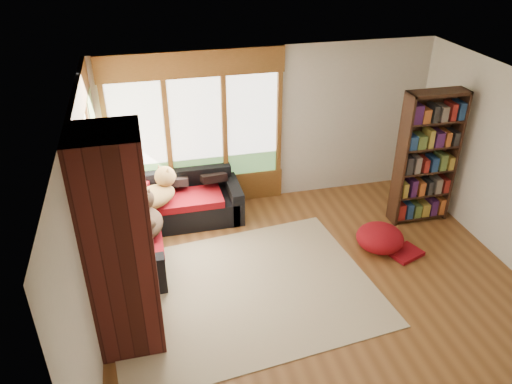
{
  "coord_description": "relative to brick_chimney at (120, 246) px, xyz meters",
  "views": [
    {
      "loc": [
        -2.02,
        -4.84,
        4.37
      ],
      "look_at": [
        -0.59,
        1.03,
        0.95
      ],
      "focal_mm": 35.0,
      "sensor_mm": 36.0,
      "label": 1
    }
  ],
  "objects": [
    {
      "name": "floor",
      "position": [
        2.4,
        0.35,
        -1.3
      ],
      "size": [
        5.5,
        5.5,
        0.0
      ],
      "primitive_type": "plane",
      "color": "brown",
      "rests_on": "ground"
    },
    {
      "name": "ceiling",
      "position": [
        2.4,
        0.35,
        1.3
      ],
      "size": [
        5.5,
        5.5,
        0.0
      ],
      "primitive_type": "plane",
      "color": "white"
    },
    {
      "name": "wall_back",
      "position": [
        2.4,
        2.85,
        0.0
      ],
      "size": [
        5.5,
        0.04,
        2.6
      ],
      "primitive_type": "cube",
      "color": "silver",
      "rests_on": "ground"
    },
    {
      "name": "wall_front",
      "position": [
        2.4,
        -2.15,
        0.0
      ],
      "size": [
        5.5,
        0.04,
        2.6
      ],
      "primitive_type": "cube",
      "color": "silver",
      "rests_on": "ground"
    },
    {
      "name": "wall_left",
      "position": [
        -0.35,
        0.35,
        0.0
      ],
      "size": [
        0.04,
        5.0,
        2.6
      ],
      "primitive_type": "cube",
      "color": "silver",
      "rests_on": "ground"
    },
    {
      "name": "windows_back",
      "position": [
        1.2,
        2.82,
        0.05
      ],
      "size": [
        2.82,
        0.1,
        1.9
      ],
      "color": "brown",
      "rests_on": "wall_back"
    },
    {
      "name": "windows_left",
      "position": [
        -0.32,
        1.55,
        0.05
      ],
      "size": [
        0.1,
        2.62,
        1.9
      ],
      "color": "brown",
      "rests_on": "wall_left"
    },
    {
      "name": "roller_blind",
      "position": [
        -0.29,
        2.38,
        0.45
      ],
      "size": [
        0.03,
        0.72,
        0.9
      ],
      "primitive_type": "cube",
      "color": "#708652",
      "rests_on": "wall_left"
    },
    {
      "name": "brick_chimney",
      "position": [
        0.0,
        0.0,
        0.0
      ],
      "size": [
        0.7,
        0.7,
        2.6
      ],
      "primitive_type": "cube",
      "color": "#471914",
      "rests_on": "ground"
    },
    {
      "name": "sectional_sofa",
      "position": [
        0.45,
        2.05,
        -1.0
      ],
      "size": [
        2.2,
        2.2,
        0.8
      ],
      "rotation": [
        0.0,
        0.0,
        -0.03
      ],
      "color": "black",
      "rests_on": "ground"
    },
    {
      "name": "area_rug",
      "position": [
        1.4,
        0.48,
        -1.29
      ],
      "size": [
        3.65,
        2.94,
        0.01
      ],
      "primitive_type": "cube",
      "rotation": [
        0.0,
        0.0,
        0.1
      ],
      "color": "beige",
      "rests_on": "ground"
    },
    {
      "name": "bookshelf",
      "position": [
        4.54,
        1.57,
        -0.23
      ],
      "size": [
        0.91,
        0.3,
        2.13
      ],
      "color": "#351D11",
      "rests_on": "ground"
    },
    {
      "name": "pouf",
      "position": [
        3.57,
        0.93,
        -1.1
      ],
      "size": [
        0.76,
        0.76,
        0.37
      ],
      "primitive_type": "ellipsoid",
      "rotation": [
        0.0,
        0.0,
        0.1
      ],
      "color": "maroon",
      "rests_on": "area_rug"
    },
    {
      "name": "dog_tan",
      "position": [
        0.46,
        2.18,
        -0.53
      ],
      "size": [
        0.93,
        0.9,
        0.46
      ],
      "rotation": [
        0.0,
        0.0,
        0.69
      ],
      "color": "olive",
      "rests_on": "sectional_sofa"
    },
    {
      "name": "dog_brindle",
      "position": [
        0.26,
        1.52,
        -0.54
      ],
      "size": [
        0.53,
        0.83,
        0.44
      ],
      "rotation": [
        0.0,
        0.0,
        1.53
      ],
      "color": "#302016",
      "rests_on": "sectional_sofa"
    },
    {
      "name": "throw_pillows",
      "position": [
        0.48,
        2.2,
        -0.56
      ],
      "size": [
        1.98,
        1.68,
        0.45
      ],
      "color": "black",
      "rests_on": "sectional_sofa"
    }
  ]
}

